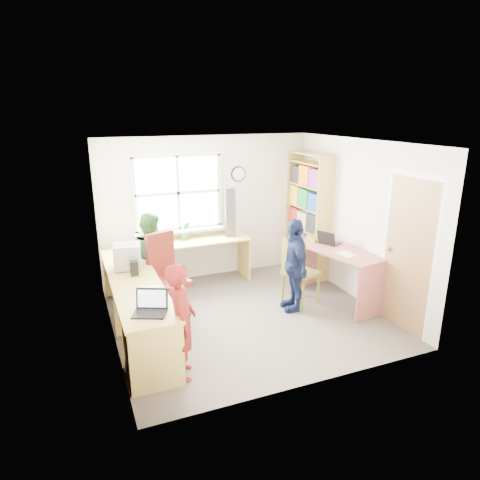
% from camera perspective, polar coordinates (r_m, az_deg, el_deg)
% --- Properties ---
extents(room, '(3.64, 3.44, 2.44)m').
position_cam_1_polar(room, '(5.78, 0.67, 1.19)').
color(room, '#4F473E').
rests_on(room, ground).
extents(l_desk, '(2.38, 2.95, 0.75)m').
position_cam_1_polar(l_desk, '(5.36, -11.00, -9.21)').
color(l_desk, '#E0BE59').
rests_on(l_desk, ground).
extents(right_desk, '(0.90, 1.52, 0.83)m').
position_cam_1_polar(right_desk, '(6.54, 12.91, -3.05)').
color(right_desk, '#B4665A').
rests_on(right_desk, ground).
extents(bookshelf, '(0.30, 1.02, 2.10)m').
position_cam_1_polar(bookshelf, '(7.50, 9.03, 2.98)').
color(bookshelf, '#E0BE59').
rests_on(bookshelf, ground).
extents(swivel_chair, '(0.71, 0.71, 1.17)m').
position_cam_1_polar(swivel_chair, '(6.10, -9.73, -5.31)').
color(swivel_chair, black).
rests_on(swivel_chair, ground).
extents(wooden_chair, '(0.57, 0.57, 1.01)m').
position_cam_1_polar(wooden_chair, '(6.32, 7.76, -3.96)').
color(wooden_chair, olive).
rests_on(wooden_chair, ground).
extents(crt_monitor, '(0.39, 0.36, 0.34)m').
position_cam_1_polar(crt_monitor, '(5.88, -14.78, -2.12)').
color(crt_monitor, '#9E9EA2').
rests_on(crt_monitor, l_desk).
extents(laptop_left, '(0.43, 0.40, 0.23)m').
position_cam_1_polar(laptop_left, '(4.64, -11.82, -8.75)').
color(laptop_left, black).
rests_on(laptop_left, l_desk).
extents(laptop_right, '(0.36, 0.38, 0.21)m').
position_cam_1_polar(laptop_right, '(6.65, 11.69, -0.12)').
color(laptop_right, black).
rests_on(laptop_right, right_desk).
extents(speaker_a, '(0.10, 0.10, 0.19)m').
position_cam_1_polar(speaker_a, '(5.65, -13.94, -3.70)').
color(speaker_a, black).
rests_on(speaker_a, l_desk).
extents(speaker_b, '(0.11, 0.11, 0.19)m').
position_cam_1_polar(speaker_b, '(6.23, -14.63, -1.79)').
color(speaker_b, black).
rests_on(speaker_b, l_desk).
extents(cd_tower, '(0.19, 0.18, 0.82)m').
position_cam_1_polar(cd_tower, '(7.11, -1.34, 3.72)').
color(cd_tower, black).
rests_on(cd_tower, l_desk).
extents(game_box, '(0.32, 0.32, 0.06)m').
position_cam_1_polar(game_box, '(6.83, 10.43, 0.23)').
color(game_box, red).
rests_on(game_box, right_desk).
extents(paper_a, '(0.23, 0.31, 0.00)m').
position_cam_1_polar(paper_a, '(5.17, -11.87, -6.62)').
color(paper_a, white).
rests_on(paper_a, l_desk).
extents(paper_b, '(0.21, 0.29, 0.00)m').
position_cam_1_polar(paper_b, '(6.26, 13.95, -1.83)').
color(paper_b, white).
rests_on(paper_b, right_desk).
extents(potted_plant, '(0.17, 0.14, 0.31)m').
position_cam_1_polar(potted_plant, '(7.01, -7.35, 1.24)').
color(potted_plant, '#29672F').
rests_on(potted_plant, l_desk).
extents(person_red, '(0.40, 0.52, 1.29)m').
position_cam_1_polar(person_red, '(4.64, -7.81, -10.71)').
color(person_red, maroon).
rests_on(person_red, ground).
extents(person_green, '(0.58, 0.71, 1.39)m').
position_cam_1_polar(person_green, '(6.42, -11.62, -2.45)').
color(person_green, '#2B692A').
rests_on(person_green, ground).
extents(person_navy, '(0.45, 0.84, 1.35)m').
position_cam_1_polar(person_navy, '(6.13, 7.22, -3.31)').
color(person_navy, '#121B3A').
rests_on(person_navy, ground).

